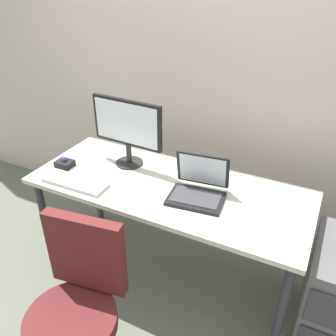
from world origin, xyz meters
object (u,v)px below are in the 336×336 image
(keyboard, at_px, (75,182))
(laptop, at_px, (198,188))
(monitor_main, at_px, (127,127))
(coffee_mug, at_px, (199,165))
(trackball_mouse, at_px, (65,163))
(office_chair, at_px, (79,316))

(keyboard, bearing_deg, laptop, 17.18)
(monitor_main, distance_m, coffee_mug, 0.51)
(laptop, xyz_separation_m, coffee_mug, (-0.10, 0.24, 0.00))
(monitor_main, relative_size, trackball_mouse, 4.55)
(office_chair, bearing_deg, monitor_main, 105.60)
(office_chair, xyz_separation_m, keyboard, (-0.41, 0.54, 0.36))
(monitor_main, relative_size, keyboard, 1.21)
(office_chair, height_order, trackball_mouse, office_chair)
(monitor_main, distance_m, trackball_mouse, 0.49)
(office_chair, relative_size, keyboard, 2.21)
(office_chair, xyz_separation_m, monitor_main, (-0.25, 0.91, 0.61))
(office_chair, xyz_separation_m, coffee_mug, (0.21, 1.00, 0.40))
(office_chair, height_order, laptop, laptop)
(keyboard, bearing_deg, coffee_mug, 36.50)
(office_chair, xyz_separation_m, laptop, (0.30, 0.76, 0.40))
(monitor_main, height_order, laptop, monitor_main)
(office_chair, height_order, monitor_main, monitor_main)
(office_chair, bearing_deg, coffee_mug, 78.30)
(coffee_mug, bearing_deg, laptop, -68.09)
(office_chair, relative_size, coffee_mug, 8.05)
(laptop, height_order, trackball_mouse, laptop)
(keyboard, height_order, coffee_mug, coffee_mug)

